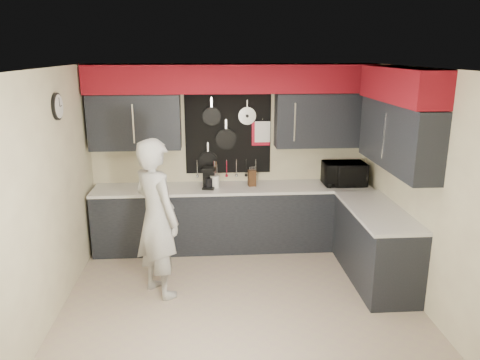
{
  "coord_description": "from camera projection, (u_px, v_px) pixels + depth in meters",
  "views": [
    {
      "loc": [
        -0.35,
        -4.87,
        2.77
      ],
      "look_at": [
        0.03,
        0.5,
        1.28
      ],
      "focal_mm": 35.0,
      "sensor_mm": 36.0,
      "label": 1
    }
  ],
  "objects": [
    {
      "name": "person",
      "position": [
        157.0,
        219.0,
        5.31
      ],
      "size": [
        0.78,
        0.81,
        1.86
      ],
      "primitive_type": "imported",
      "rotation": [
        0.0,
        0.0,
        2.27
      ],
      "color": "#B8B8B6",
      "rests_on": "ground"
    },
    {
      "name": "left_wall_assembly",
      "position": [
        53.0,
        191.0,
        4.97
      ],
      "size": [
        0.05,
        3.5,
        2.6
      ],
      "color": "beige",
      "rests_on": "ground"
    },
    {
      "name": "coffee_maker",
      "position": [
        209.0,
        177.0,
        6.48
      ],
      "size": [
        0.2,
        0.23,
        0.3
      ],
      "rotation": [
        0.0,
        0.0,
        -0.2
      ],
      "color": "black",
      "rests_on": "base_cabinets"
    },
    {
      "name": "right_wall_assembly",
      "position": [
        401.0,
        126.0,
        5.3
      ],
      "size": [
        0.36,
        3.5,
        2.6
      ],
      "color": "beige",
      "rests_on": "ground"
    },
    {
      "name": "utensil_crock",
      "position": [
        215.0,
        181.0,
        6.52
      ],
      "size": [
        0.13,
        0.13,
        0.17
      ],
      "primitive_type": "cylinder",
      "color": "white",
      "rests_on": "base_cabinets"
    },
    {
      "name": "base_cabinets",
      "position": [
        270.0,
        224.0,
        6.44
      ],
      "size": [
        3.95,
        2.2,
        0.92
      ],
      "color": "black",
      "rests_on": "ground"
    },
    {
      "name": "ground",
      "position": [
        240.0,
        297.0,
        5.44
      ],
      "size": [
        4.0,
        4.0,
        0.0
      ],
      "primitive_type": "plane",
      "color": "tan",
      "rests_on": "ground"
    },
    {
      "name": "knife_block",
      "position": [
        252.0,
        178.0,
        6.59
      ],
      "size": [
        0.12,
        0.12,
        0.23
      ],
      "primitive_type": "cube",
      "rotation": [
        0.0,
        0.0,
        0.14
      ],
      "color": "#392212",
      "rests_on": "base_cabinets"
    },
    {
      "name": "microwave",
      "position": [
        344.0,
        174.0,
        6.64
      ],
      "size": [
        0.59,
        0.4,
        0.32
      ],
      "primitive_type": "imported",
      "rotation": [
        0.0,
        0.0,
        0.0
      ],
      "color": "black",
      "rests_on": "base_cabinets"
    },
    {
      "name": "back_wall_assembly",
      "position": [
        233.0,
        108.0,
        6.44
      ],
      "size": [
        4.0,
        0.36,
        2.6
      ],
      "color": "beige",
      "rests_on": "ground"
    }
  ]
}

